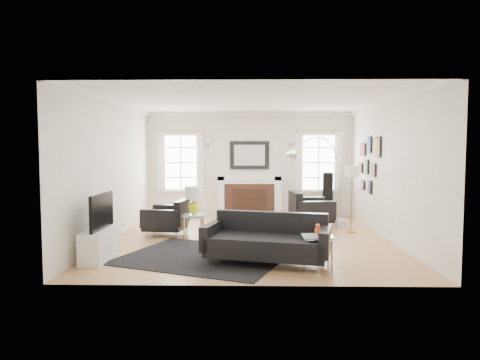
{
  "coord_description": "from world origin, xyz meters",
  "views": [
    {
      "loc": [
        -0.02,
        -8.52,
        1.78
      ],
      "look_at": [
        -0.2,
        0.3,
        1.17
      ],
      "focal_mm": 32.0,
      "sensor_mm": 36.0,
      "label": 1
    }
  ],
  "objects_px": {
    "armchair_right": "(309,210)",
    "arc_floor_lamp": "(318,179)",
    "sofa": "(268,241)",
    "fireplace": "(249,197)",
    "armchair_left": "(168,219)",
    "coffee_table": "(235,223)",
    "gourd_lamp": "(194,198)"
  },
  "relations": [
    {
      "from": "armchair_right",
      "to": "gourd_lamp",
      "type": "distance_m",
      "value": 2.88
    },
    {
      "from": "fireplace",
      "to": "armchair_left",
      "type": "xyz_separation_m",
      "value": [
        -1.71,
        -2.44,
        -0.2
      ]
    },
    {
      "from": "armchair_left",
      "to": "gourd_lamp",
      "type": "bearing_deg",
      "value": -21.62
    },
    {
      "from": "gourd_lamp",
      "to": "coffee_table",
      "type": "bearing_deg",
      "value": -16.66
    },
    {
      "from": "sofa",
      "to": "armchair_left",
      "type": "relative_size",
      "value": 2.11
    },
    {
      "from": "armchair_right",
      "to": "coffee_table",
      "type": "height_order",
      "value": "armchair_right"
    },
    {
      "from": "arc_floor_lamp",
      "to": "armchair_right",
      "type": "bearing_deg",
      "value": 98.66
    },
    {
      "from": "sofa",
      "to": "armchair_right",
      "type": "distance_m",
      "value": 3.43
    },
    {
      "from": "armchair_right",
      "to": "gourd_lamp",
      "type": "xyz_separation_m",
      "value": [
        -2.53,
        -1.3,
        0.43
      ]
    },
    {
      "from": "armchair_right",
      "to": "arc_floor_lamp",
      "type": "bearing_deg",
      "value": -81.34
    },
    {
      "from": "fireplace",
      "to": "armchair_right",
      "type": "xyz_separation_m",
      "value": [
        1.39,
        -1.36,
        -0.17
      ]
    },
    {
      "from": "fireplace",
      "to": "armchair_left",
      "type": "relative_size",
      "value": 1.7
    },
    {
      "from": "coffee_table",
      "to": "gourd_lamp",
      "type": "height_order",
      "value": "gourd_lamp"
    },
    {
      "from": "fireplace",
      "to": "armchair_right",
      "type": "distance_m",
      "value": 1.95
    },
    {
      "from": "gourd_lamp",
      "to": "arc_floor_lamp",
      "type": "bearing_deg",
      "value": 13.79
    },
    {
      "from": "fireplace",
      "to": "coffee_table",
      "type": "height_order",
      "value": "fireplace"
    },
    {
      "from": "armchair_left",
      "to": "armchair_right",
      "type": "height_order",
      "value": "armchair_right"
    },
    {
      "from": "arc_floor_lamp",
      "to": "coffee_table",
      "type": "bearing_deg",
      "value": -153.04
    },
    {
      "from": "sofa",
      "to": "coffee_table",
      "type": "xyz_separation_m",
      "value": [
        -0.57,
        1.69,
        -0.0
      ]
    },
    {
      "from": "fireplace",
      "to": "arc_floor_lamp",
      "type": "xyz_separation_m",
      "value": [
        1.49,
        -2.01,
        0.62
      ]
    },
    {
      "from": "coffee_table",
      "to": "arc_floor_lamp",
      "type": "height_order",
      "value": "arc_floor_lamp"
    },
    {
      "from": "armchair_left",
      "to": "coffee_table",
      "type": "bearing_deg",
      "value": -18.66
    },
    {
      "from": "coffee_table",
      "to": "armchair_left",
      "type": "bearing_deg",
      "value": 161.34
    },
    {
      "from": "sofa",
      "to": "coffee_table",
      "type": "relative_size",
      "value": 2.5
    },
    {
      "from": "sofa",
      "to": "fireplace",
      "type": "bearing_deg",
      "value": 93.48
    },
    {
      "from": "fireplace",
      "to": "armchair_right",
      "type": "height_order",
      "value": "fireplace"
    },
    {
      "from": "fireplace",
      "to": "coffee_table",
      "type": "distance_m",
      "value": 2.94
    },
    {
      "from": "sofa",
      "to": "arc_floor_lamp",
      "type": "height_order",
      "value": "arc_floor_lamp"
    },
    {
      "from": "coffee_table",
      "to": "arc_floor_lamp",
      "type": "relative_size",
      "value": 0.39
    },
    {
      "from": "sofa",
      "to": "arc_floor_lamp",
      "type": "xyz_separation_m",
      "value": [
        1.21,
        2.59,
        0.82
      ]
    },
    {
      "from": "armchair_left",
      "to": "armchair_right",
      "type": "bearing_deg",
      "value": 19.17
    },
    {
      "from": "coffee_table",
      "to": "gourd_lamp",
      "type": "bearing_deg",
      "value": 163.34
    }
  ]
}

